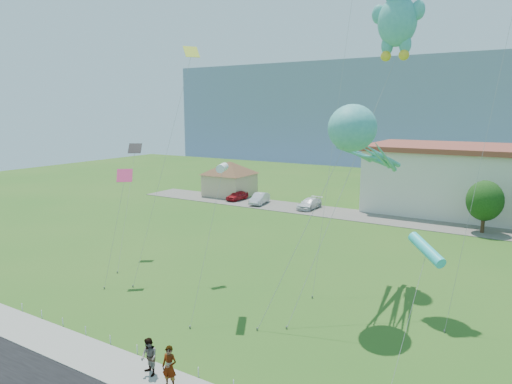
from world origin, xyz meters
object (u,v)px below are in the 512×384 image
at_px(pedestrian_left, 169,367).
at_px(teddy_bear_kite, 398,15).
at_px(pedestrian_right, 149,357).
at_px(octopus_kite, 360,141).
at_px(parked_car_white, 309,204).
at_px(parked_car_silver, 260,199).
at_px(parked_car_red, 237,195).
at_px(pavilion, 230,175).

height_order(pedestrian_left, teddy_bear_kite, teddy_bear_kite).
bearing_deg(pedestrian_right, octopus_kite, 86.46).
bearing_deg(pedestrian_right, parked_car_white, 123.33).
xyz_separation_m(parked_car_silver, parked_car_white, (6.99, 0.67, -0.06)).
relative_size(parked_car_silver, parked_car_white, 0.96).
xyz_separation_m(parked_car_red, parked_car_white, (10.99, 0.02, 0.01)).
relative_size(pedestrian_right, parked_car_red, 0.48).
height_order(pavilion, teddy_bear_kite, teddy_bear_kite).
distance_m(pavilion, teddy_bear_kite, 41.26).
bearing_deg(octopus_kite, pedestrian_right, -113.49).
relative_size(parked_car_silver, teddy_bear_kite, 0.21).
bearing_deg(pedestrian_left, parked_car_silver, 103.41).
distance_m(pedestrian_right, parked_car_red, 42.83).
relative_size(parked_car_red, teddy_bear_kite, 0.18).
bearing_deg(parked_car_white, teddy_bear_kite, -51.75).
height_order(pedestrian_right, teddy_bear_kite, teddy_bear_kite).
distance_m(parked_car_silver, parked_car_white, 7.02).
bearing_deg(parked_car_white, pavilion, 172.22).
relative_size(pedestrian_left, parked_car_white, 0.43).
height_order(parked_car_white, octopus_kite, octopus_kite).
xyz_separation_m(pavilion, octopus_kite, (28.56, -27.71, 7.58)).
distance_m(pavilion, pedestrian_right, 46.60).
bearing_deg(pavilion, parked_car_silver, -24.89).
height_order(pedestrian_right, parked_car_white, pedestrian_right).
bearing_deg(parked_car_red, teddy_bear_kite, -35.53).
relative_size(pedestrian_right, teddy_bear_kite, 0.09).
relative_size(pedestrian_right, parked_car_silver, 0.42).
distance_m(parked_car_white, octopus_kite, 30.67).
relative_size(pedestrian_left, parked_car_silver, 0.45).
height_order(pedestrian_left, pedestrian_right, pedestrian_left).
bearing_deg(octopus_kite, parked_car_silver, 131.38).
xyz_separation_m(parked_car_silver, teddy_bear_kite, (22.56, -21.12, 17.53)).
relative_size(pavilion, parked_car_white, 2.02).
distance_m(pavilion, parked_car_white, 14.42).
xyz_separation_m(pavilion, teddy_bear_kite, (29.57, -24.37, 15.28)).
distance_m(pavilion, parked_car_silver, 8.05).
bearing_deg(pavilion, pedestrian_left, -58.98).
relative_size(pavilion, pedestrian_right, 5.05).
distance_m(pedestrian_left, pedestrian_right, 1.48).
height_order(parked_car_silver, parked_car_white, parked_car_silver).
bearing_deg(parked_car_red, octopus_kite, -40.69).
distance_m(parked_car_white, teddy_bear_kite, 32.04).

